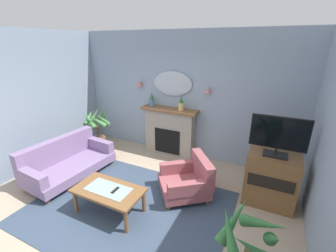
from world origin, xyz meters
TOP-DOWN VIEW (x-y plane):
  - floor at (0.00, 0.00)m, footprint 6.21×5.91m
  - wall_back at (0.00, 2.50)m, footprint 6.21×0.10m
  - patterned_rug at (0.00, 0.20)m, footprint 3.20×2.40m
  - fireplace at (-0.24, 2.28)m, footprint 1.36×0.36m
  - mantel_vase_centre at (-0.69, 2.25)m, footprint 0.11×0.11m
  - mantel_vase_right at (0.06, 2.25)m, footprint 0.12×0.12m
  - wall_mirror at (-0.24, 2.42)m, footprint 0.96×0.06m
  - wall_sconce_left at (-1.09, 2.37)m, footprint 0.14×0.14m
  - wall_sconce_right at (0.61, 2.37)m, footprint 0.14×0.14m
  - coffee_table at (-0.22, 0.00)m, footprint 1.10×0.60m
  - tv_remote at (-0.09, 0.01)m, footprint 0.04×0.16m
  - floral_couch at (-1.72, 0.50)m, footprint 0.99×1.77m
  - armchair_by_coffee_table at (0.76, 0.99)m, footprint 1.14×1.13m
  - tv_cabinet at (2.06, 1.40)m, footprint 0.80×0.57m
  - tv_flatscreen at (2.06, 1.38)m, footprint 0.84×0.24m
  - potted_plant_corner_palm at (-2.00, 1.75)m, footprint 0.68×0.67m

SIDE VIEW (x-z plane):
  - floor at x=0.00m, z-range -0.10..0.00m
  - patterned_rug at x=0.00m, z-range 0.00..0.01m
  - armchair_by_coffee_table at x=0.76m, z-range -0.05..0.66m
  - floral_couch at x=-1.72m, z-range -0.06..0.70m
  - coffee_table at x=-0.22m, z-range 0.16..0.61m
  - tv_cabinet at x=2.06m, z-range 0.00..0.90m
  - tv_remote at x=-0.09m, z-range 0.44..0.46m
  - potted_plant_corner_palm at x=-2.00m, z-range 0.03..1.11m
  - fireplace at x=-0.24m, z-range -0.01..1.15m
  - tv_flatscreen at x=2.06m, z-range 0.92..1.57m
  - mantel_vase_right at x=0.06m, z-range 1.14..1.48m
  - mantel_vase_centre at x=-0.69m, z-range 1.15..1.49m
  - wall_back at x=0.00m, z-range 0.00..2.86m
  - wall_sconce_left at x=-1.09m, z-range 1.59..1.73m
  - wall_sconce_right at x=0.61m, z-range 1.59..1.73m
  - wall_mirror at x=-0.24m, z-range 1.43..1.99m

